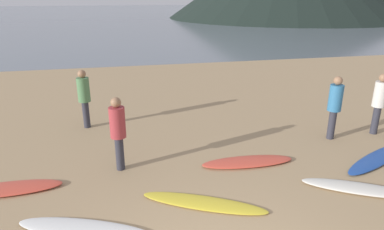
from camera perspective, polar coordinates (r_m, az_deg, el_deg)
ground_plane at (r=13.65m, az=-7.51°, el=3.36°), size 120.00×120.00×0.20m
ocean_water at (r=68.52m, az=-12.33°, el=16.07°), size 140.00×100.00×0.01m
surfboard_1 at (r=7.79m, az=-28.53°, el=-10.74°), size 2.12×0.59×0.10m
surfboard_2 at (r=6.16m, az=-17.42°, el=-17.61°), size 2.35×1.35×0.08m
surfboard_3 at (r=6.52m, az=1.95°, el=-14.37°), size 2.31×1.50×0.06m
surfboard_4 at (r=7.99m, az=9.21°, el=-7.65°), size 2.15×0.68×0.10m
surfboard_5 at (r=7.65m, az=25.93°, el=-10.88°), size 2.11×1.48×0.10m
surfboard_6 at (r=9.14m, az=28.44°, el=-6.34°), size 2.48×1.50×0.08m
person_0 at (r=7.44m, az=-12.21°, el=-2.13°), size 0.33×0.33×1.65m
person_1 at (r=9.61m, az=22.63°, el=1.89°), size 0.34×0.34×1.70m
person_2 at (r=10.49m, az=28.68°, el=2.35°), size 0.34×0.34×1.69m
person_3 at (r=10.12m, az=-17.49°, el=3.31°), size 0.34×0.34×1.69m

